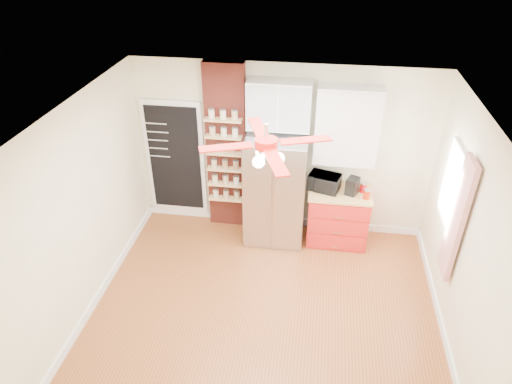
# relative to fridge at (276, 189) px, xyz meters

# --- Properties ---
(floor) EXTENTS (4.50, 4.50, 0.00)m
(floor) POSITION_rel_fridge_xyz_m (0.05, -1.63, -0.88)
(floor) COLOR #965126
(floor) RESTS_ON ground
(ceiling) EXTENTS (4.50, 4.50, 0.00)m
(ceiling) POSITION_rel_fridge_xyz_m (0.05, -1.63, 1.83)
(ceiling) COLOR white
(ceiling) RESTS_ON wall_back
(wall_back) EXTENTS (4.50, 0.02, 2.70)m
(wall_back) POSITION_rel_fridge_xyz_m (0.05, 0.37, 0.48)
(wall_back) COLOR beige
(wall_back) RESTS_ON floor
(wall_front) EXTENTS (4.50, 0.02, 2.70)m
(wall_front) POSITION_rel_fridge_xyz_m (0.05, -3.63, 0.48)
(wall_front) COLOR beige
(wall_front) RESTS_ON floor
(wall_left) EXTENTS (0.02, 4.00, 2.70)m
(wall_left) POSITION_rel_fridge_xyz_m (-2.20, -1.63, 0.48)
(wall_left) COLOR beige
(wall_left) RESTS_ON floor
(wall_right) EXTENTS (0.02, 4.00, 2.70)m
(wall_right) POSITION_rel_fridge_xyz_m (2.30, -1.63, 0.48)
(wall_right) COLOR beige
(wall_right) RESTS_ON floor
(chalkboard) EXTENTS (0.95, 0.05, 1.95)m
(chalkboard) POSITION_rel_fridge_xyz_m (-1.65, 0.33, 0.23)
(chalkboard) COLOR white
(chalkboard) RESTS_ON wall_back
(brick_pillar) EXTENTS (0.60, 0.16, 2.70)m
(brick_pillar) POSITION_rel_fridge_xyz_m (-0.80, 0.29, 0.48)
(brick_pillar) COLOR maroon
(brick_pillar) RESTS_ON floor
(fridge) EXTENTS (0.90, 0.70, 1.75)m
(fridge) POSITION_rel_fridge_xyz_m (0.00, 0.00, 0.00)
(fridge) COLOR #B1B1B6
(fridge) RESTS_ON floor
(upper_glass_cabinet) EXTENTS (0.90, 0.35, 0.70)m
(upper_glass_cabinet) POSITION_rel_fridge_xyz_m (0.00, 0.20, 1.27)
(upper_glass_cabinet) COLOR white
(upper_glass_cabinet) RESTS_ON wall_back
(red_cabinet) EXTENTS (0.94, 0.64, 0.90)m
(red_cabinet) POSITION_rel_fridge_xyz_m (0.97, 0.05, -0.42)
(red_cabinet) COLOR red
(red_cabinet) RESTS_ON floor
(upper_shelf_unit) EXTENTS (0.90, 0.30, 1.15)m
(upper_shelf_unit) POSITION_rel_fridge_xyz_m (0.97, 0.22, 1.00)
(upper_shelf_unit) COLOR white
(upper_shelf_unit) RESTS_ON wall_back
(window) EXTENTS (0.04, 0.75, 1.05)m
(window) POSITION_rel_fridge_xyz_m (2.28, -0.73, 0.68)
(window) COLOR white
(window) RESTS_ON wall_right
(curtain) EXTENTS (0.06, 0.40, 1.55)m
(curtain) POSITION_rel_fridge_xyz_m (2.23, -1.28, 0.57)
(curtain) COLOR #AC1816
(curtain) RESTS_ON wall_right
(ceiling_fan) EXTENTS (1.40, 1.40, 0.44)m
(ceiling_fan) POSITION_rel_fridge_xyz_m (0.05, -1.63, 1.55)
(ceiling_fan) COLOR silver
(ceiling_fan) RESTS_ON ceiling
(toaster_oven) EXTENTS (0.52, 0.42, 0.25)m
(toaster_oven) POSITION_rel_fridge_xyz_m (0.72, 0.07, 0.15)
(toaster_oven) COLOR black
(toaster_oven) RESTS_ON red_cabinet
(coffee_maker) EXTENTS (0.22, 0.25, 0.26)m
(coffee_maker) POSITION_rel_fridge_xyz_m (1.13, 0.01, 0.15)
(coffee_maker) COLOR black
(coffee_maker) RESTS_ON red_cabinet
(canister_left) EXTENTS (0.13, 0.13, 0.14)m
(canister_left) POSITION_rel_fridge_xyz_m (1.34, -0.10, 0.09)
(canister_left) COLOR #AD2409
(canister_left) RESTS_ON red_cabinet
(canister_right) EXTENTS (0.12, 0.12, 0.15)m
(canister_right) POSITION_rel_fridge_xyz_m (1.30, 0.08, 0.10)
(canister_right) COLOR #B80A13
(canister_right) RESTS_ON red_cabinet
(pantry_jar_oats) EXTENTS (0.10, 0.10, 0.12)m
(pantry_jar_oats) POSITION_rel_fridge_xyz_m (-0.88, 0.17, 0.56)
(pantry_jar_oats) COLOR beige
(pantry_jar_oats) RESTS_ON brick_pillar
(pantry_jar_beans) EXTENTS (0.12, 0.12, 0.12)m
(pantry_jar_beans) POSITION_rel_fridge_xyz_m (-0.68, 0.18, 0.56)
(pantry_jar_beans) COLOR #93634B
(pantry_jar_beans) RESTS_ON brick_pillar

